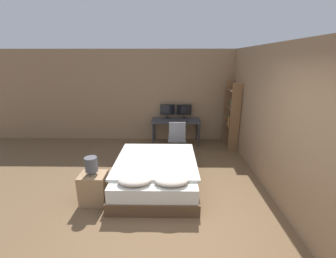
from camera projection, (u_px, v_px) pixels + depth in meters
The scene contains 13 objects.
ground_plane at pixel (176, 231), 3.31m from camera, with size 20.00×20.00×0.00m, color brown.
wall_back at pixel (174, 96), 6.75m from camera, with size 12.00×0.06×2.70m.
wall_side_right at pixel (268, 117), 4.32m from camera, with size 0.06×12.00×2.70m.
bed at pixel (156, 174), 4.42m from camera, with size 1.57×1.96×0.60m.
nightstand at pixel (94, 188), 3.90m from camera, with size 0.44×0.38×0.54m.
bedside_lamp at pixel (91, 165), 3.77m from camera, with size 0.21×0.21×0.31m.
desk at pixel (176, 123), 6.56m from camera, with size 1.41×0.69×0.72m.
monitor_left at pixel (168, 110), 6.70m from camera, with size 0.44×0.16×0.41m.
monitor_right at pixel (184, 110), 6.70m from camera, with size 0.44×0.16×0.41m.
keyboard at pixel (176, 122), 6.31m from camera, with size 0.41×0.13×0.02m.
computer_mouse at pixel (187, 122), 6.30m from camera, with size 0.07×0.05×0.04m.
office_chair at pixel (177, 141), 5.86m from camera, with size 0.52×0.52×0.92m.
bookshelf at pixel (232, 114), 6.17m from camera, with size 0.26×0.76×1.84m.
Camera 1 is at (-0.09, -2.71, 2.42)m, focal length 24.00 mm.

